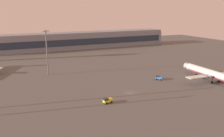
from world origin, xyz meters
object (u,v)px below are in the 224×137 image
at_px(airplane_far_stand, 213,74).
at_px(apron_light_central, 47,50).
at_px(baggage_tractor, 159,78).
at_px(maintenance_van, 108,100).

relative_size(airplane_far_stand, apron_light_central, 1.67).
bearing_deg(apron_light_central, airplane_far_stand, -34.77).
distance_m(airplane_far_stand, baggage_tractor, 29.49).
xyz_separation_m(airplane_far_stand, apron_light_central, (-79.53, 55.20, 11.09)).
height_order(baggage_tractor, apron_light_central, apron_light_central).
distance_m(airplane_far_stand, apron_light_central, 97.44).
distance_m(maintenance_van, apron_light_central, 62.56).
xyz_separation_m(maintenance_van, baggage_tractor, (41.49, 20.43, 0.00)).
height_order(maintenance_van, apron_light_central, apron_light_central).
bearing_deg(airplane_far_stand, baggage_tractor, 148.62).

